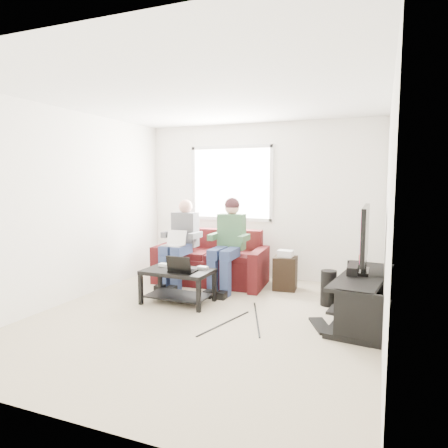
# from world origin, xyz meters

# --- Properties ---
(floor) EXTENTS (4.50, 4.50, 0.00)m
(floor) POSITION_xyz_m (0.00, 0.00, 0.00)
(floor) COLOR tan
(floor) RESTS_ON ground
(ceiling) EXTENTS (4.50, 4.50, 0.00)m
(ceiling) POSITION_xyz_m (0.00, 0.00, 2.60)
(ceiling) COLOR white
(ceiling) RESTS_ON wall_back
(wall_back) EXTENTS (4.50, 0.00, 4.50)m
(wall_back) POSITION_xyz_m (0.00, 2.25, 1.30)
(wall_back) COLOR white
(wall_back) RESTS_ON floor
(wall_front) EXTENTS (4.50, 0.00, 4.50)m
(wall_front) POSITION_xyz_m (0.00, -2.25, 1.30)
(wall_front) COLOR white
(wall_front) RESTS_ON floor
(wall_left) EXTENTS (0.00, 4.50, 4.50)m
(wall_left) POSITION_xyz_m (-2.00, 0.00, 1.30)
(wall_left) COLOR white
(wall_left) RESTS_ON floor
(wall_right) EXTENTS (0.00, 4.50, 4.50)m
(wall_right) POSITION_xyz_m (2.00, 0.00, 1.30)
(wall_right) COLOR white
(wall_right) RESTS_ON floor
(window) EXTENTS (1.48, 0.04, 1.28)m
(window) POSITION_xyz_m (-0.50, 2.23, 1.60)
(window) COLOR white
(window) RESTS_ON wall_back
(sofa) EXTENTS (1.84, 0.94, 0.84)m
(sofa) POSITION_xyz_m (-0.59, 1.60, 0.31)
(sofa) COLOR #4C1314
(sofa) RESTS_ON floor
(person_left) EXTENTS (0.40, 0.71, 1.35)m
(person_left) POSITION_xyz_m (-0.99, 1.29, 0.74)
(person_left) COLOR navy
(person_left) RESTS_ON sofa
(person_right) EXTENTS (0.40, 0.71, 1.39)m
(person_right) POSITION_xyz_m (-0.19, 1.31, 0.80)
(person_right) COLOR navy
(person_right) RESTS_ON sofa
(laptop_silver) EXTENTS (0.32, 0.22, 0.24)m
(laptop_silver) POSITION_xyz_m (-0.99, 1.07, 0.72)
(laptop_silver) COLOR silver
(laptop_silver) RESTS_ON person_left
(coffee_table) EXTENTS (0.92, 0.58, 0.46)m
(coffee_table) POSITION_xyz_m (-0.58, 0.41, 0.34)
(coffee_table) COLOR black
(coffee_table) RESTS_ON floor
(laptop_black) EXTENTS (0.37, 0.28, 0.24)m
(laptop_black) POSITION_xyz_m (-0.46, 0.33, 0.58)
(laptop_black) COLOR black
(laptop_black) RESTS_ON coffee_table
(controller_a) EXTENTS (0.14, 0.10, 0.04)m
(controller_a) POSITION_xyz_m (-0.86, 0.53, 0.48)
(controller_a) COLOR silver
(controller_a) RESTS_ON coffee_table
(controller_b) EXTENTS (0.14, 0.09, 0.04)m
(controller_b) POSITION_xyz_m (-0.68, 0.59, 0.48)
(controller_b) COLOR black
(controller_b) RESTS_ON coffee_table
(controller_c) EXTENTS (0.15, 0.11, 0.04)m
(controller_c) POSITION_xyz_m (-0.28, 0.56, 0.48)
(controller_c) COLOR gray
(controller_c) RESTS_ON coffee_table
(tv_stand) EXTENTS (0.71, 1.69, 0.54)m
(tv_stand) POSITION_xyz_m (1.77, 0.64, 0.24)
(tv_stand) COLOR black
(tv_stand) RESTS_ON floor
(tv) EXTENTS (0.12, 1.10, 0.81)m
(tv) POSITION_xyz_m (1.77, 0.74, 1.00)
(tv) COLOR black
(tv) RESTS_ON tv_stand
(soundbar) EXTENTS (0.12, 0.50, 0.10)m
(soundbar) POSITION_xyz_m (1.65, 0.74, 0.59)
(soundbar) COLOR black
(soundbar) RESTS_ON tv_stand
(drink_cup) EXTENTS (0.08, 0.08, 0.12)m
(drink_cup) POSITION_xyz_m (1.72, 1.27, 0.60)
(drink_cup) COLOR olive
(drink_cup) RESTS_ON tv_stand
(console_white) EXTENTS (0.30, 0.22, 0.06)m
(console_white) POSITION_xyz_m (1.77, 0.24, 0.32)
(console_white) COLOR silver
(console_white) RESTS_ON tv_stand
(console_grey) EXTENTS (0.34, 0.26, 0.08)m
(console_grey) POSITION_xyz_m (1.77, 0.94, 0.33)
(console_grey) COLOR gray
(console_grey) RESTS_ON tv_stand
(console_black) EXTENTS (0.38, 0.30, 0.07)m
(console_black) POSITION_xyz_m (1.77, 0.59, 0.32)
(console_black) COLOR black
(console_black) RESTS_ON tv_stand
(subwoofer) EXTENTS (0.21, 0.21, 0.47)m
(subwoofer) POSITION_xyz_m (1.33, 1.05, 0.23)
(subwoofer) COLOR black
(subwoofer) RESTS_ON floor
(keyboard_floor) EXTENTS (0.35, 0.52, 0.03)m
(keyboard_floor) POSITION_xyz_m (1.36, 0.21, 0.01)
(keyboard_floor) COLOR black
(keyboard_floor) RESTS_ON floor
(end_table) EXTENTS (0.34, 0.34, 0.60)m
(end_table) POSITION_xyz_m (0.62, 1.60, 0.27)
(end_table) COLOR black
(end_table) RESTS_ON floor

